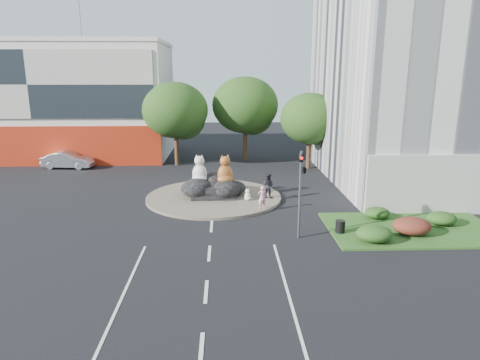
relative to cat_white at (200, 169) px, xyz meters
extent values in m
plane|color=black|center=(1.04, -10.37, -2.18)|extent=(120.00, 120.00, 0.00)
cylinder|color=brown|center=(1.04, -0.37, -2.08)|extent=(10.00, 10.00, 0.20)
cube|color=silver|center=(-16.96, 17.63, 3.82)|extent=(25.00, 12.00, 12.00)
cube|color=#9E230E|center=(-16.96, 11.58, -0.18)|extent=(25.00, 0.30, 4.00)
cube|color=#B2AD9E|center=(-16.96, 11.53, 5.82)|extent=(24.00, 0.15, 6.50)
cube|color=silver|center=(-16.96, 17.63, 10.02)|extent=(25.20, 12.20, 0.40)
cylinder|color=#595B60|center=(-13.96, 19.63, 12.72)|extent=(0.10, 0.10, 5.00)
cube|color=#22541C|center=(13.04, -7.37, -2.12)|extent=(10.00, 6.00, 0.12)
cylinder|color=#382314|center=(-2.96, 11.63, -0.31)|extent=(0.44, 0.44, 3.74)
ellipsoid|color=#193812|center=(-2.96, 11.63, 3.34)|extent=(6.46, 6.46, 5.49)
sphere|color=#193812|center=(-2.16, 12.13, 2.49)|extent=(4.25, 4.25, 4.25)
sphere|color=#193812|center=(-3.66, 11.33, 2.75)|extent=(3.74, 3.74, 3.74)
cylinder|color=#382314|center=(4.04, 13.63, -0.20)|extent=(0.44, 0.44, 3.96)
ellipsoid|color=#193812|center=(4.04, 13.63, 3.67)|extent=(6.84, 6.84, 5.81)
sphere|color=#193812|center=(4.84, 14.13, 2.77)|extent=(4.50, 4.50, 4.50)
sphere|color=#193812|center=(3.34, 13.33, 3.04)|extent=(3.96, 3.96, 3.96)
cylinder|color=#382314|center=(10.04, 9.63, -0.53)|extent=(0.44, 0.44, 3.30)
ellipsoid|color=#193812|center=(10.04, 9.63, 2.69)|extent=(5.70, 5.70, 4.84)
sphere|color=#193812|center=(10.84, 10.13, 1.94)|extent=(3.75, 3.75, 3.75)
sphere|color=#193812|center=(9.34, 9.33, 2.17)|extent=(3.30, 3.30, 3.30)
ellipsoid|color=#193812|center=(10.04, -9.37, -1.61)|extent=(2.00, 1.60, 0.90)
ellipsoid|color=#4F1516|center=(12.54, -8.37, -1.57)|extent=(2.20, 1.76, 0.99)
ellipsoid|color=#193812|center=(15.04, -6.87, -1.66)|extent=(1.80, 1.44, 0.81)
ellipsoid|color=#193812|center=(11.54, -5.57, -1.70)|extent=(1.60, 1.28, 0.72)
cylinder|color=#595B60|center=(6.04, -8.37, 0.32)|extent=(0.14, 0.14, 5.00)
imported|color=black|center=(6.04, -8.37, 2.02)|extent=(0.21, 0.26, 1.30)
imported|color=black|center=(6.24, -8.37, 1.82)|extent=(0.26, 1.24, 0.50)
sphere|color=red|center=(6.04, -8.55, 2.47)|extent=(0.18, 0.18, 0.18)
cylinder|color=#595B60|center=(14.04, -2.37, 1.82)|extent=(0.18, 0.18, 8.00)
cylinder|color=#595B60|center=(13.04, -2.37, 5.82)|extent=(2.00, 0.12, 0.12)
cube|color=silver|center=(12.04, -2.37, 5.72)|extent=(0.50, 0.22, 0.12)
imported|color=pink|center=(4.37, -3.49, -1.21)|extent=(0.64, 0.50, 1.55)
imported|color=black|center=(5.04, -0.89, -1.08)|extent=(1.11, 1.07, 1.80)
imported|color=#ACAFB4|center=(-13.47, 10.53, -1.38)|extent=(5.03, 2.15, 1.61)
cylinder|color=black|center=(8.54, -7.93, -1.71)|extent=(0.64, 0.64, 0.71)
camera|label=1|loc=(1.90, -31.03, 6.96)|focal=32.00mm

